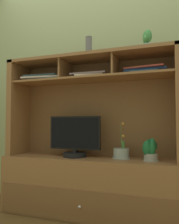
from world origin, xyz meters
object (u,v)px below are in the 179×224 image
Objects in this scene: magazine_stack_right at (145,72)px; tv_monitor at (75,139)px; media_console at (90,168)px; magazine_stack_left at (43,79)px; potted_succulent at (147,41)px; potted_fern at (150,150)px; magazine_stack_centre at (90,76)px; ceramic_vase at (89,46)px; potted_orchid at (121,153)px.

tv_monitor is at bearing -173.27° from magazine_stack_right.
media_console is 3.27× the size of tv_monitor.
potted_succulent reaches higher than magazine_stack_left.
media_console is at bearing -178.51° from potted_succulent.
potted_fern is 0.45× the size of magazine_stack_left.
tv_monitor is 1.37× the size of magazine_stack_right.
magazine_stack_left is (-0.51, -0.02, 0.89)m from media_console.
magazine_stack_centre is (0.02, -0.04, 0.88)m from media_console.
ceramic_vase is (-0.54, -0.04, -0.00)m from potted_succulent.
tv_monitor is at bearing -178.11° from magazine_stack_centre.
potted_orchid is 1.75× the size of ceramic_vase.
media_console is 5.07× the size of potted_orchid.
tv_monitor is 0.46m from potted_orchid.
potted_orchid is at bearing 8.07° from ceramic_vase.
magazine_stack_centre is 0.29m from ceramic_vase.
potted_succulent is at bearing 4.62° from ceramic_vase.
tv_monitor is 2.55× the size of potted_succulent.
ceramic_vase is (-0.02, 0.01, 0.29)m from magazine_stack_centre.
potted_fern is (0.57, -0.04, 0.19)m from media_console.
ceramic_vase is at bearing 179.23° from potted_fern.
potted_orchid is 0.95× the size of magazine_stack_centre.
tv_monitor reaches higher than potted_fern.
magazine_stack_left is 0.58m from ceramic_vase.
media_console reaches higher than magazine_stack_right.
potted_fern is 0.98m from potted_succulent.
potted_fern is 0.56× the size of magazine_stack_centre.
magazine_stack_right is (-0.04, 0.07, 0.70)m from potted_fern.
tv_monitor is 2.71× the size of ceramic_vase.
media_console is 3.87× the size of magazine_stack_left.
magazine_stack_centre is 1.84× the size of ceramic_vase.
magazine_stack_left is 1.09m from potted_succulent.
magazine_stack_left is 2.29× the size of ceramic_vase.
tv_monitor is (-0.14, -0.05, 0.27)m from media_console.
magazine_stack_left is 0.53m from magazine_stack_centre.
media_console is at bearing 176.23° from potted_fern.
potted_orchid is at bearing -175.34° from magazine_stack_right.
ceramic_vase is at bearing -173.37° from magazine_stack_right.
tv_monitor is 0.71m from potted_fern.
magazine_stack_left is at bearing -177.37° from magazine_stack_right.
media_console is at bearing 1.82° from magazine_stack_left.
magazine_stack_right is at bearing 6.63° from ceramic_vase.
ceramic_vase reaches higher than media_console.
magazine_stack_centre is (0.53, -0.03, -0.01)m from magazine_stack_left.
tv_monitor is at bearing -172.23° from potted_orchid.
potted_succulent is (0.24, 0.00, 1.02)m from potted_orchid.
magazine_stack_left reaches higher than potted_orchid.
tv_monitor is 1.13m from potted_succulent.
media_console reaches higher than tv_monitor.
potted_fern is 1.28m from magazine_stack_left.
ceramic_vase is (-0.57, 0.01, 0.98)m from potted_fern.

